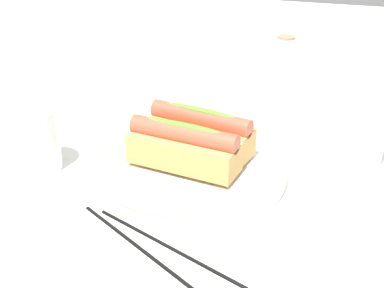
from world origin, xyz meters
TOP-DOWN VIEW (x-y plane):
  - ground_plane at (0.00, 0.00)m, footprint 2.40×2.40m
  - serving_bowl at (0.00, -0.01)m, footprint 0.27×0.27m
  - hotdog_front at (-0.00, -0.04)m, footprint 0.16×0.07m
  - hotdog_back at (0.01, 0.02)m, footprint 0.16×0.08m
  - water_glass at (-0.22, -0.05)m, footprint 0.07×0.07m
  - paper_towel_roll at (0.09, 0.27)m, footprint 0.11×0.11m
  - napkin_box at (0.20, 0.07)m, footprint 0.12×0.06m
  - chopstick_near at (0.02, -0.17)m, footprint 0.20×0.09m
  - chopstick_far at (-0.01, -0.19)m, footprint 0.19×0.12m

SIDE VIEW (x-z plane):
  - ground_plane at x=0.00m, z-range 0.00..0.00m
  - chopstick_near at x=0.02m, z-range 0.00..0.01m
  - chopstick_far at x=-0.01m, z-range 0.00..0.01m
  - serving_bowl at x=0.00m, z-range 0.00..0.03m
  - water_glass at x=-0.22m, z-range 0.00..0.09m
  - hotdog_front at x=0.00m, z-range 0.03..0.09m
  - hotdog_back at x=0.01m, z-range 0.03..0.09m
  - paper_towel_roll at x=0.09m, z-range 0.00..0.13m
  - napkin_box at x=0.20m, z-range 0.00..0.15m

